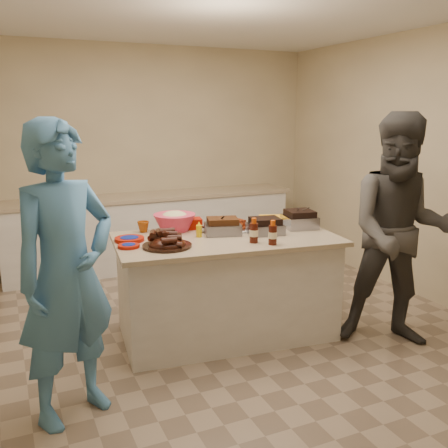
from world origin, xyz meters
name	(u,v)px	position (x,y,z in m)	size (l,w,h in m)	color
room	(224,333)	(0.00, 0.00, 0.00)	(4.50, 5.00, 2.70)	#C3B088
back_counter	(152,230)	(0.00, 2.20, 0.45)	(3.60, 0.64, 0.90)	silver
island	(226,333)	(0.02, -0.02, 0.00)	(1.84, 0.97, 0.87)	silver
rib_platter	(167,247)	(-0.53, -0.12, 0.87)	(0.38, 0.38, 0.15)	#3A140A
pulled_pork_tray	(223,234)	(0.03, 0.08, 0.87)	(0.30, 0.23, 0.09)	#47230F
brisket_tray	(265,234)	(0.36, -0.05, 0.87)	(0.29, 0.24, 0.09)	black
roasting_pan	(299,228)	(0.76, 0.02, 0.87)	(0.27, 0.27, 0.11)	gray
coleslaw_bowl	(175,231)	(-0.30, 0.37, 0.87)	(0.37, 0.37, 0.25)	#DA3052
sausage_plate	(234,230)	(0.18, 0.17, 0.87)	(0.32, 0.32, 0.05)	silver
mac_cheese_dish	(275,224)	(0.62, 0.23, 0.87)	(0.30, 0.22, 0.08)	yellow
bbq_bottle_a	(272,245)	(0.24, -0.39, 0.87)	(0.07, 0.07, 0.19)	#391008
bbq_bottle_b	(254,243)	(0.14, -0.28, 0.87)	(0.07, 0.07, 0.20)	#391008
mustard_bottle	(199,237)	(-0.19, 0.08, 0.87)	(0.05, 0.05, 0.13)	#E1B80C
sauce_bowl	(205,231)	(-0.07, 0.24, 0.87)	(0.13, 0.04, 0.13)	silver
plate_stack_large	(130,241)	(-0.76, 0.18, 0.87)	(0.24, 0.24, 0.03)	#911104
plate_stack_small	(129,247)	(-0.81, -0.01, 0.87)	(0.17, 0.17, 0.02)	#911104
plastic_cup	(143,232)	(-0.57, 0.44, 0.87)	(0.10, 0.09, 0.10)	#903F09
basket_stack	(191,229)	(-0.15, 0.39, 0.87)	(0.19, 0.14, 0.09)	#911104
guest_blue	(77,412)	(-1.35, -0.69, 0.00)	(0.68, 1.86, 0.45)	#4681B5
guest_gray	(392,341)	(1.24, -0.73, 0.00)	(0.92, 1.89, 0.72)	#45423E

